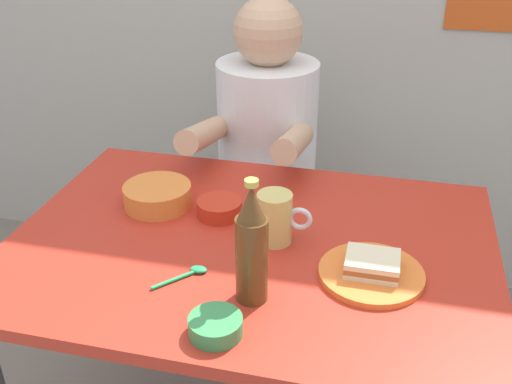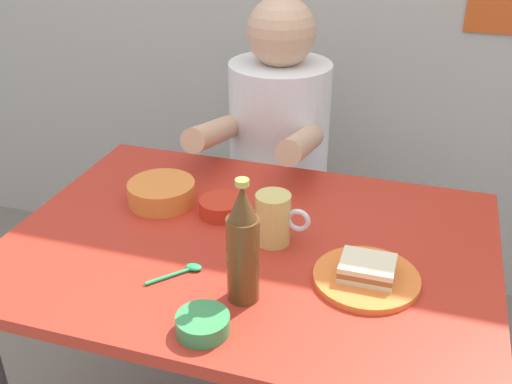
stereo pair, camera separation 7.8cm
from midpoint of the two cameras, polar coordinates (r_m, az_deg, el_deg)
dining_table at (r=1.42m, az=-2.08°, el=-7.85°), size 1.10×0.80×0.74m
stool at (r=2.11m, az=-0.09°, el=-4.17°), size 0.34×0.34×0.45m
person_seated at (r=1.91m, az=-0.18°, el=6.24°), size 0.33×0.56×0.72m
plate_orange at (r=1.26m, az=9.21°, el=-7.76°), size 0.22×0.22×0.01m
sandwich at (r=1.25m, az=9.30°, el=-6.83°), size 0.11×0.09×0.04m
beer_mug at (r=1.33m, az=0.20°, el=-2.54°), size 0.13×0.08×0.12m
beer_bottle at (r=1.13m, az=-2.41°, el=-5.34°), size 0.06×0.06×0.26m
soup_bowl_orange at (r=1.52m, az=-10.88°, el=-0.27°), size 0.17×0.17×0.05m
sauce_bowl_chili at (r=1.46m, az=-5.06°, el=-1.49°), size 0.11×0.11×0.04m
dip_bowl_green at (r=1.11m, az=-5.97°, el=-12.60°), size 0.10×0.10×0.03m
spoon at (r=1.27m, az=-8.19°, el=-7.74°), size 0.09×0.10×0.01m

